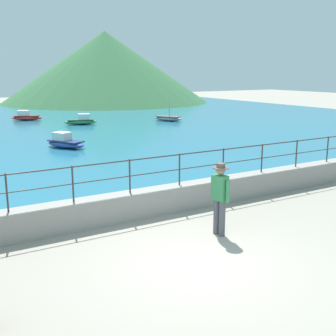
{
  "coord_description": "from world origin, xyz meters",
  "views": [
    {
      "loc": [
        -4.71,
        -6.65,
        3.84
      ],
      "look_at": [
        1.46,
        3.7,
        1.1
      ],
      "focal_mm": 45.95,
      "sensor_mm": 36.0,
      "label": 1
    }
  ],
  "objects_px": {
    "boat_1": "(168,118)",
    "boat_3": "(81,121)",
    "person_walking": "(220,195)",
    "boat_0": "(26,117)",
    "boat_2": "(65,142)"
  },
  "relations": [
    {
      "from": "boat_0",
      "to": "boat_1",
      "type": "xyz_separation_m",
      "value": [
        9.27,
        -6.02,
        -0.07
      ]
    },
    {
      "from": "person_walking",
      "to": "boat_1",
      "type": "relative_size",
      "value": 0.72
    },
    {
      "from": "person_walking",
      "to": "boat_1",
      "type": "bearing_deg",
      "value": 62.18
    },
    {
      "from": "boat_2",
      "to": "boat_3",
      "type": "distance_m",
      "value": 9.55
    },
    {
      "from": "boat_0",
      "to": "boat_1",
      "type": "distance_m",
      "value": 11.05
    },
    {
      "from": "boat_1",
      "to": "boat_2",
      "type": "distance_m",
      "value": 12.82
    },
    {
      "from": "boat_2",
      "to": "boat_3",
      "type": "xyz_separation_m",
      "value": [
        3.94,
        8.7,
        0.0
      ]
    },
    {
      "from": "boat_1",
      "to": "boat_2",
      "type": "xyz_separation_m",
      "value": [
        -10.45,
        -7.43,
        0.07
      ]
    },
    {
      "from": "boat_0",
      "to": "boat_2",
      "type": "distance_m",
      "value": 13.5
    },
    {
      "from": "boat_1",
      "to": "boat_3",
      "type": "distance_m",
      "value": 6.63
    },
    {
      "from": "person_walking",
      "to": "boat_2",
      "type": "distance_m",
      "value": 13.25
    },
    {
      "from": "boat_2",
      "to": "boat_3",
      "type": "bearing_deg",
      "value": 65.61
    },
    {
      "from": "boat_0",
      "to": "boat_3",
      "type": "bearing_deg",
      "value": -59.82
    },
    {
      "from": "boat_1",
      "to": "boat_3",
      "type": "bearing_deg",
      "value": 168.98
    },
    {
      "from": "boat_1",
      "to": "boat_2",
      "type": "relative_size",
      "value": 0.99
    }
  ]
}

